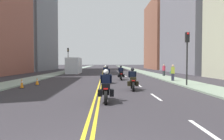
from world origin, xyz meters
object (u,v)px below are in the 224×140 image
(motorcycle_1, at_px, (133,81))
(pedestrian_1, at_px, (164,70))
(motorcycle_3, at_px, (121,74))
(traffic_light_far, at_px, (68,56))
(pedestrian_0, at_px, (173,73))
(motorcycle_2, at_px, (107,76))
(parked_truck, at_px, (74,66))
(traffic_cone_0, at_px, (37,81))
(traffic_cone_1, at_px, (22,83))
(motorcycle_0, at_px, (106,89))
(motorcycle_4, at_px, (106,72))
(traffic_light_near, at_px, (187,49))

(motorcycle_1, xyz_separation_m, pedestrian_1, (6.19, 14.05, 0.24))
(motorcycle_3, relative_size, traffic_light_far, 0.46)
(pedestrian_0, bearing_deg, motorcycle_2, 27.76)
(motorcycle_3, distance_m, pedestrian_0, 5.66)
(pedestrian_0, distance_m, pedestrian_1, 7.98)
(motorcycle_1, height_order, parked_truck, parked_truck)
(motorcycle_1, distance_m, traffic_cone_0, 8.72)
(traffic_cone_1, bearing_deg, motorcycle_0, -42.05)
(motorcycle_2, relative_size, motorcycle_4, 0.98)
(motorcycle_0, bearing_deg, motorcycle_3, 83.92)
(pedestrian_0, height_order, pedestrian_1, pedestrian_0)
(motorcycle_1, xyz_separation_m, traffic_light_near, (4.67, 2.00, 2.42))
(motorcycle_4, bearing_deg, traffic_cone_0, -124.15)
(traffic_cone_1, height_order, traffic_light_near, traffic_light_near)
(motorcycle_0, xyz_separation_m, pedestrian_1, (8.07, 18.47, 0.24))
(traffic_cone_0, bearing_deg, motorcycle_0, -53.50)
(traffic_cone_0, height_order, traffic_light_far, traffic_light_far)
(traffic_cone_1, relative_size, traffic_light_far, 0.16)
(motorcycle_0, height_order, traffic_cone_0, motorcycle_0)
(motorcycle_4, height_order, traffic_light_far, traffic_light_far)
(traffic_light_far, height_order, pedestrian_1, traffic_light_far)
(motorcycle_4, xyz_separation_m, traffic_light_near, (6.59, -11.24, 2.43))
(parked_truck, bearing_deg, pedestrian_1, -34.28)
(traffic_cone_0, distance_m, traffic_light_far, 23.88)
(parked_truck, bearing_deg, traffic_cone_1, -91.75)
(motorcycle_4, relative_size, traffic_cone_0, 3.61)
(motorcycle_1, distance_m, traffic_light_near, 5.62)
(motorcycle_3, relative_size, traffic_cone_0, 3.51)
(traffic_cone_1, bearing_deg, motorcycle_3, 42.22)
(motorcycle_1, bearing_deg, traffic_cone_1, 174.06)
(motorcycle_1, relative_size, traffic_light_near, 0.52)
(motorcycle_1, relative_size, parked_truck, 0.35)
(traffic_light_near, relative_size, pedestrian_0, 2.51)
(motorcycle_2, bearing_deg, pedestrian_0, 8.84)
(traffic_cone_0, bearing_deg, traffic_light_far, 93.67)
(traffic_light_far, height_order, pedestrian_0, traffic_light_far)
(pedestrian_0, bearing_deg, traffic_cone_1, 37.22)
(motorcycle_2, distance_m, pedestrian_1, 12.11)
(traffic_cone_0, distance_m, traffic_light_near, 12.97)
(traffic_cone_0, height_order, parked_truck, parked_truck)
(motorcycle_0, height_order, motorcycle_2, motorcycle_2)
(motorcycle_0, bearing_deg, traffic_cone_1, 139.24)
(motorcycle_0, height_order, pedestrian_0, pedestrian_0)
(motorcycle_4, bearing_deg, pedestrian_0, -48.24)
(motorcycle_1, distance_m, parked_truck, 24.66)
(traffic_light_far, relative_size, parked_truck, 0.75)
(traffic_cone_0, relative_size, parked_truck, 0.10)
(pedestrian_0, relative_size, pedestrian_1, 1.02)
(motorcycle_3, height_order, traffic_light_far, traffic_light_far)
(motorcycle_0, bearing_deg, traffic_cone_0, 127.79)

